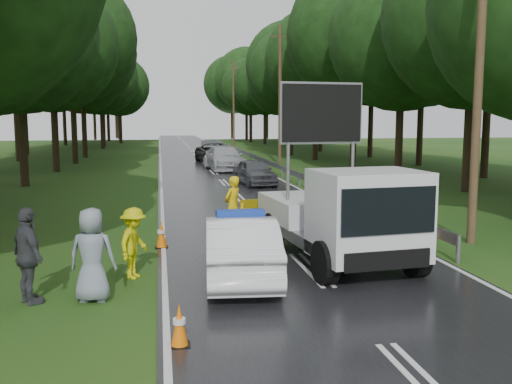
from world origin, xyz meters
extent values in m
plane|color=#174413|center=(0.00, 0.00, 0.00)|extent=(160.00, 160.00, 0.00)
cube|color=black|center=(0.00, 30.00, 0.01)|extent=(7.00, 140.00, 0.02)
cylinder|color=gray|center=(3.70, 0.00, 0.35)|extent=(0.12, 0.12, 0.70)
cube|color=gray|center=(3.70, 30.00, 0.55)|extent=(0.05, 60.00, 0.30)
cylinder|color=#483421|center=(5.20, 2.00, 5.00)|extent=(0.24, 0.24, 10.00)
cylinder|color=#483421|center=(5.20, 28.00, 5.00)|extent=(0.24, 0.24, 10.00)
cube|color=#483421|center=(5.20, 28.00, 9.20)|extent=(1.40, 0.08, 0.08)
cylinder|color=#483421|center=(5.20, 54.00, 5.00)|extent=(0.24, 0.24, 10.00)
cube|color=#483421|center=(5.20, 54.00, 9.20)|extent=(1.40, 0.08, 0.08)
imported|color=white|center=(-1.71, -0.53, 0.70)|extent=(1.80, 4.33, 1.39)
cube|color=#1938A5|center=(-1.71, -0.53, 1.46)|extent=(1.07, 0.37, 0.14)
cube|color=gray|center=(0.83, 1.18, 0.62)|extent=(2.76, 4.98, 0.28)
cube|color=silver|center=(0.71, 2.30, 1.08)|extent=(2.66, 2.96, 0.62)
cube|color=silver|center=(1.05, -0.85, 1.42)|extent=(2.45, 2.05, 1.93)
cube|color=black|center=(1.15, -1.78, 1.64)|extent=(2.09, 0.27, 0.96)
cube|color=black|center=(0.75, 1.85, 3.63)|extent=(2.16, 0.37, 1.47)
cylinder|color=black|center=(0.00, -1.19, 0.48)|extent=(0.42, 0.98, 0.95)
cylinder|color=black|center=(2.14, -0.96, 0.48)|extent=(0.42, 0.98, 0.95)
cylinder|color=black|center=(-0.39, 2.41, 0.48)|extent=(0.42, 0.98, 0.95)
cylinder|color=black|center=(1.75, 2.64, 0.48)|extent=(0.42, 0.98, 0.95)
cube|color=yellow|center=(-1.07, 3.75, 0.53)|extent=(0.07, 0.07, 1.05)
cube|color=yellow|center=(-0.55, 3.85, 0.53)|extent=(0.07, 0.07, 1.05)
cube|color=yellow|center=(1.00, 4.15, 0.53)|extent=(0.07, 0.07, 1.05)
cube|color=yellow|center=(1.52, 4.25, 0.53)|extent=(0.07, 0.07, 1.05)
cube|color=#F2CC00|center=(0.23, 4.00, 1.00)|extent=(2.70, 0.58, 0.26)
imported|color=yellow|center=(-1.27, 4.25, 0.89)|extent=(0.76, 0.76, 1.78)
imported|color=#1935A3|center=(0.67, 0.50, 0.82)|extent=(0.98, 0.90, 1.63)
imported|color=#D4D20B|center=(-4.00, 0.00, 0.79)|extent=(0.94, 1.16, 1.57)
imported|color=#3B3C42|center=(-5.88, -1.46, 0.93)|extent=(0.99, 1.15, 1.86)
imported|color=gray|center=(-4.71, -1.50, 0.91)|extent=(0.98, 0.73, 1.82)
imported|color=#45474D|center=(1.48, 16.85, 0.68)|extent=(2.09, 4.15, 1.36)
imported|color=#ADAFB5|center=(0.87, 25.53, 0.79)|extent=(2.72, 5.65, 1.59)
imported|color=black|center=(0.95, 31.53, 0.77)|extent=(3.21, 5.82, 1.54)
imported|color=#3E4045|center=(1.07, 39.50, 0.71)|extent=(1.81, 4.40, 1.42)
cube|color=black|center=(-3.16, -4.00, 0.01)|extent=(0.32, 0.32, 0.03)
cone|color=orange|center=(-3.16, -4.00, 0.35)|extent=(0.27, 0.27, 0.66)
cube|color=black|center=(-1.00, 0.74, 0.02)|extent=(0.38, 0.38, 0.03)
cone|color=orange|center=(-1.00, 0.74, 0.41)|extent=(0.31, 0.31, 0.78)
cube|color=black|center=(-0.20, 4.17, 0.02)|extent=(0.36, 0.36, 0.03)
cone|color=orange|center=(-0.20, 4.17, 0.40)|extent=(0.30, 0.30, 0.75)
cube|color=black|center=(-3.40, 2.86, 0.02)|extent=(0.35, 0.35, 0.03)
cone|color=orange|center=(-3.40, 2.86, 0.38)|extent=(0.29, 0.29, 0.73)
cube|color=black|center=(3.50, 1.50, 0.02)|extent=(0.36, 0.36, 0.03)
cone|color=orange|center=(3.50, 1.50, 0.39)|extent=(0.30, 0.30, 0.74)
camera|label=1|loc=(-3.40, -12.51, 3.52)|focal=40.00mm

